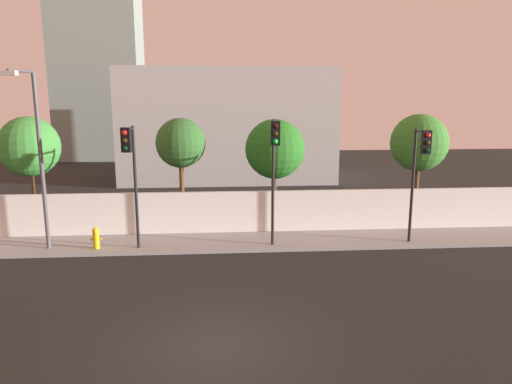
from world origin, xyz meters
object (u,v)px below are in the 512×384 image
Objects in this scene: street_lamp_curbside at (37,147)px; roadside_tree_midleft at (181,144)px; traffic_light_right at (420,162)px; traffic_light_center at (131,162)px; roadside_tree_leftmost at (29,147)px; fire_hydrant at (96,237)px; roadside_tree_midright at (275,149)px; roadside_tree_rightmost at (419,143)px; traffic_light_left at (274,157)px.

street_lamp_curbside is 6.09m from roadside_tree_midleft.
traffic_light_right is 14.58m from street_lamp_curbside.
roadside_tree_leftmost is at bearing 143.20° from traffic_light_center.
fire_hydrant is (1.92, 0.04, -3.56)m from street_lamp_curbside.
roadside_tree_rightmost is at bearing 0.00° from roadside_tree_midright.
roadside_tree_leftmost is 0.99× the size of roadside_tree_rightmost.
street_lamp_curbside reaches higher than traffic_light_left.
roadside_tree_midright is at bearing 83.16° from traffic_light_left.
roadside_tree_leftmost is at bearing 180.00° from roadside_tree_midright.
street_lamp_curbside is 7.97× the size of fire_hydrant.
fire_hydrant is 0.17× the size of roadside_tree_leftmost.
traffic_light_right is 6.49m from roadside_tree_midright.
roadside_tree_midleft is at bearing 157.94° from traffic_light_right.
roadside_tree_midleft is 11.04m from roadside_tree_rightmost.
traffic_light_right is 12.97m from fire_hydrant.
roadside_tree_leftmost is (-16.11, 3.85, 0.29)m from traffic_light_right.
traffic_light_left is at bearing -151.83° from roadside_tree_rightmost.
roadside_tree_midleft is at bearing 67.52° from traffic_light_center.
traffic_light_center is 0.92× the size of roadside_tree_rightmost.
street_lamp_curbside reaches higher than roadside_tree_rightmost.
roadside_tree_midright reaches higher than traffic_light_right.
street_lamp_curbside is 1.31× the size of roadside_tree_rightmost.
roadside_tree_midleft is at bearing 134.50° from traffic_light_left.
fire_hydrant is (-6.94, 0.53, -3.17)m from traffic_light_left.
traffic_light_center is 1.03× the size of traffic_light_right.
roadside_tree_rightmost reaches higher than traffic_light_right.
fire_hydrant is (-1.57, 0.43, -3.01)m from traffic_light_center.
traffic_light_right is 0.93× the size of roadside_tree_midright.
roadside_tree_midleft is (1.56, 3.78, 0.28)m from traffic_light_center.
roadside_tree_rightmost reaches higher than traffic_light_center.
traffic_light_left is 0.97× the size of roadside_tree_rightmost.
traffic_light_center is 0.96× the size of roadside_tree_midright.
traffic_light_center is 5.60× the size of fire_hydrant.
roadside_tree_midleft is (3.13, 3.35, 3.29)m from fire_hydrant.
fire_hydrant is at bearing -155.68° from roadside_tree_midright.
street_lamp_curbside reaches higher than roadside_tree_leftmost.
roadside_tree_midleft is (-3.81, 3.87, 0.12)m from traffic_light_left.
roadside_tree_rightmost is (7.23, 3.87, 0.06)m from traffic_light_left.
traffic_light_left is 5.70m from traffic_light_right.
traffic_light_center is at bearing -15.45° from fire_hydrant.
traffic_light_right is 10.25m from roadside_tree_midleft.
roadside_tree_midright is at bearing 32.94° from traffic_light_center.
roadside_tree_midright is at bearing 143.63° from traffic_light_right.
street_lamp_curbside is at bearing -160.05° from roadside_tree_midright.
street_lamp_curbside is (-3.49, 0.39, 0.55)m from traffic_light_center.
traffic_light_center is 0.95× the size of roadside_tree_midleft.
roadside_tree_rightmost reaches higher than roadside_tree_leftmost.
fire_hydrant is (-12.63, 0.50, -2.91)m from traffic_light_right.
roadside_tree_midright is at bearing 0.00° from roadside_tree_leftmost.
traffic_light_left is 5.37m from traffic_light_center.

